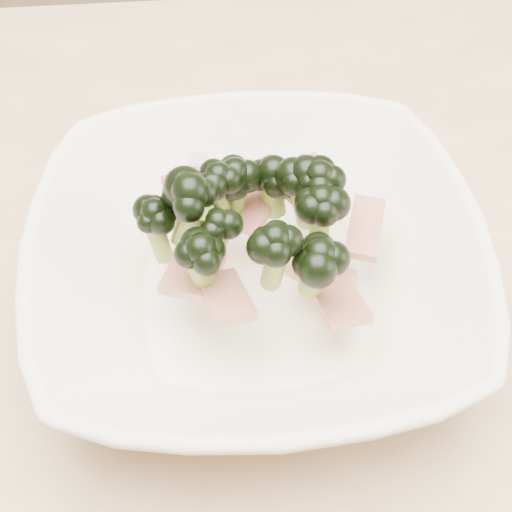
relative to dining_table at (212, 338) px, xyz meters
name	(u,v)px	position (x,y,z in m)	size (l,w,h in m)	color
dining_table	(212,338)	(0.00, 0.00, 0.00)	(1.20, 0.80, 0.75)	tan
broccoli_dish	(256,261)	(0.04, -0.04, 0.14)	(0.31, 0.31, 0.13)	#F2E6CC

